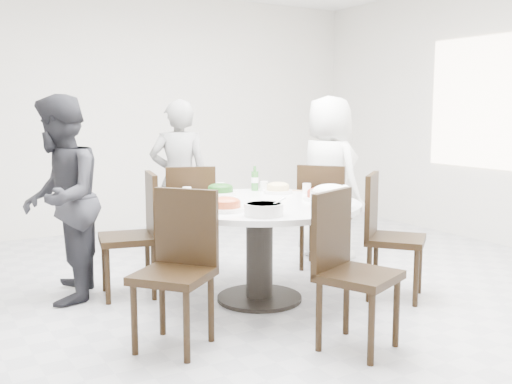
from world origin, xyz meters
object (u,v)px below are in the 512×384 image
diner_middle (179,180)px  chair_s (359,272)px  rice_bowl (331,199)px  chair_n (190,218)px  dining_table (259,251)px  chair_sw (173,272)px  diner_right (329,178)px  chair_nw (128,235)px  chair_se (396,237)px  diner_left (60,199)px  beverage_bottle (255,178)px  chair_ne (325,216)px  soup_bowl (264,209)px

diner_middle → chair_s: bearing=114.5°
rice_bowl → chair_n: bearing=104.3°
chair_s → diner_middle: size_ratio=0.62×
dining_table → chair_sw: (-0.92, -0.51, 0.10)m
diner_right → chair_n: bearing=72.7°
chair_nw → chair_se: bearing=70.7°
chair_nw → chair_se: same height
chair_sw → diner_left: (-0.35, 1.28, 0.30)m
diner_left → dining_table: bearing=80.2°
beverage_bottle → diner_right: bearing=12.5°
chair_ne → chair_n: same height
beverage_bottle → chair_sw: bearing=-138.5°
diner_left → chair_n: bearing=124.2°
chair_ne → beverage_bottle: beverage_bottle is taller
chair_s → diner_left: bearing=102.6°
diner_right → diner_left: bearing=84.0°
chair_ne → chair_s: same height
chair_ne → beverage_bottle: (-0.70, 0.06, 0.38)m
chair_se → beverage_bottle: beverage_bottle is taller
beverage_bottle → rice_bowl: bearing=-90.1°
chair_ne → chair_sw: same height
chair_s → chair_se: bearing=12.4°
chair_se → soup_bowl: size_ratio=3.69×
diner_right → chair_sw: bearing=114.6°
chair_s → chair_nw: bearing=93.8°
dining_table → chair_se: (0.92, -0.48, 0.10)m
soup_bowl → beverage_bottle: 1.18m
chair_se → beverage_bottle: 1.27m
diner_right → rice_bowl: bearing=136.6°
chair_s → chair_sw: bearing=126.1°
diner_right → chair_ne: bearing=131.9°
chair_n → soup_bowl: chair_n is taller
chair_ne → chair_se: size_ratio=1.00×
dining_table → chair_s: chair_s is taller
chair_nw → diner_middle: bearing=149.8°
chair_sw → soup_bowl: chair_sw is taller
chair_n → chair_nw: 0.83m
chair_nw → beverage_bottle: beverage_bottle is taller
chair_n → beverage_bottle: 0.72m
chair_n → soup_bowl: bearing=104.7°
chair_n → diner_left: diner_left is taller
chair_s → beverage_bottle: (0.27, 1.65, 0.38)m
chair_s → diner_right: size_ratio=0.61×
chair_ne → chair_s: size_ratio=1.00×
chair_nw → diner_left: diner_left is taller
diner_left → soup_bowl: size_ratio=6.01×
chair_se → chair_s: bearing=175.0°
chair_s → rice_bowl: chair_s is taller
beverage_bottle → dining_table: bearing=-117.8°
chair_nw → soup_bowl: size_ratio=3.69×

